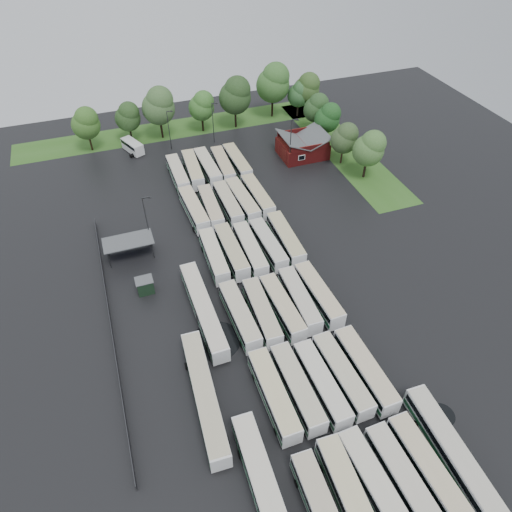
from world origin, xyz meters
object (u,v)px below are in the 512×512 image
object	(u,v)px
brick_building	(303,148)
minibus	(133,146)
artic_bus_east	(457,462)
artic_bus_west_a	(267,498)

from	to	relation	value
brick_building	minibus	xyz separation A→B (m)	(-35.60, 14.21, -0.37)
minibus	artic_bus_east	bearing A→B (deg)	-97.02
artic_bus_east	brick_building	bearing A→B (deg)	81.92
brick_building	minibus	bearing A→B (deg)	158.24
brick_building	artic_bus_east	world-z (taller)	brick_building
brick_building	artic_bus_west_a	bearing A→B (deg)	-116.78
artic_bus_west_a	artic_bus_east	world-z (taller)	artic_bus_west_a
artic_bus_east	artic_bus_west_a	bearing A→B (deg)	172.24
artic_bus_west_a	minibus	world-z (taller)	artic_bus_west_a
minibus	artic_bus_west_a	bearing A→B (deg)	-111.09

